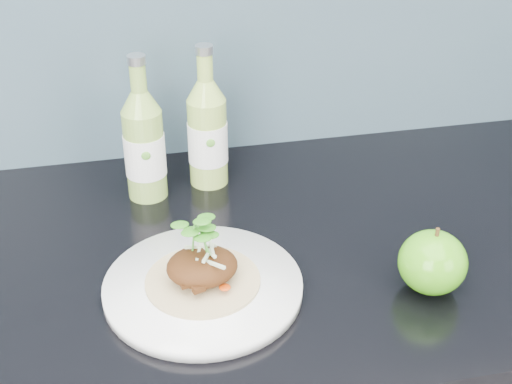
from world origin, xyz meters
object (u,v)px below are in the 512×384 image
dinner_plate (203,287)px  cider_bottle_left (144,145)px  cider_bottle_right (207,133)px  green_apple (433,262)px

dinner_plate → cider_bottle_left: 0.26m
dinner_plate → cider_bottle_right: cider_bottle_right is taller
dinner_plate → green_apple: (0.28, -0.05, 0.03)m
green_apple → cider_bottle_right: cider_bottle_right is taller
dinner_plate → cider_bottle_right: 0.28m
dinner_plate → green_apple: green_apple is taller
green_apple → cider_bottle_left: 0.44m
dinner_plate → cider_bottle_left: cider_bottle_left is taller
cider_bottle_left → cider_bottle_right: (0.10, 0.02, 0.00)m
green_apple → cider_bottle_left: bearing=137.3°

